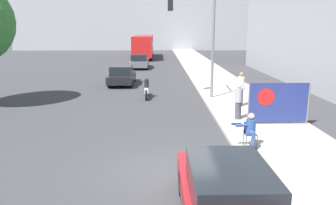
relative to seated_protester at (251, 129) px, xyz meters
name	(u,v)px	position (x,y,z in m)	size (l,w,h in m)	color
ground_plane	(170,174)	(-2.84, -1.73, -0.79)	(160.00, 160.00, 0.00)	#38383A
sidewalk_curb	(221,85)	(1.44, 13.27, -0.72)	(3.95, 90.00, 0.14)	#B7B2A8
seated_protester	(251,129)	(0.00, 0.00, 0.00)	(0.95, 0.77, 1.21)	#474C56
jogger_on_sidewalk	(239,101)	(0.44, 3.65, 0.18)	(0.34, 0.34, 1.64)	#424247
pedestrian_behind	(241,89)	(1.16, 6.17, 0.28)	(0.34, 0.34, 1.82)	#424247
protest_banner	(278,103)	(1.94, 2.79, 0.30)	(2.65, 0.06, 1.81)	slate
traffic_light_pole	(198,27)	(-0.89, 8.56, 3.45)	(2.72, 2.48, 6.16)	slate
parked_car_curbside	(227,196)	(-1.72, -4.45, -0.05)	(1.87, 4.52, 1.48)	maroon
car_on_road_nearest	(122,75)	(-5.97, 13.97, -0.07)	(1.81, 4.22, 1.46)	black
car_on_road_midblock	(139,61)	(-5.24, 24.34, -0.05)	(1.86, 4.67, 1.48)	#565B60
city_bus_on_road	(143,45)	(-5.35, 36.23, 1.01)	(2.59, 10.90, 3.12)	red
motorcycle_on_road	(147,89)	(-3.93, 9.11, -0.27)	(0.28, 2.17, 1.20)	silver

